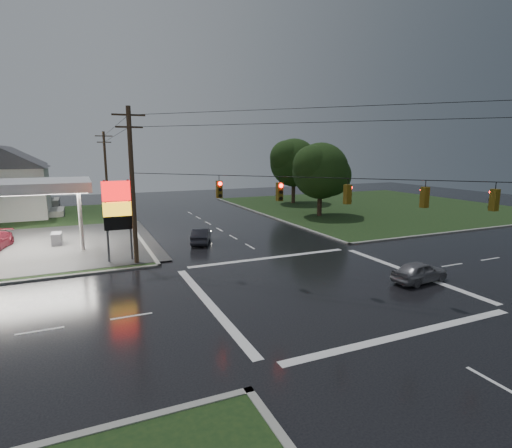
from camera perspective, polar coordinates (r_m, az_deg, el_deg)
name	(u,v)px	position (r m, az deg, el deg)	size (l,w,h in m)	color
ground	(321,286)	(24.62, 9.27, -8.73)	(120.00, 120.00, 0.00)	black
grass_ne	(375,206)	(60.29, 16.58, 2.42)	(36.00, 36.00, 0.08)	black
pylon_sign	(118,208)	(30.26, -19.17, 2.24)	(2.00, 0.35, 6.00)	#59595E
utility_pole_nw	(132,184)	(29.18, -17.24, 5.45)	(2.20, 0.32, 11.00)	#382619
utility_pole_n	(106,170)	(57.55, -20.65, 7.26)	(2.20, 0.32, 10.50)	#382619
traffic_signals	(325,178)	(23.32, 9.80, 6.48)	(26.87, 26.87, 1.47)	black
house_near	(5,181)	(56.10, -32.23, 5.16)	(11.05, 8.48, 8.60)	silver
house_far	(10,176)	(68.10, -31.66, 5.88)	(11.05, 8.48, 8.60)	silver
tree_ne_near	(322,171)	(49.48, 9.34, 7.47)	(7.99, 6.80, 8.98)	black
tree_ne_far	(295,163)	(61.27, 5.56, 8.70)	(8.46, 7.20, 9.80)	black
car_north	(201,236)	(35.37, -7.87, -1.65)	(1.42, 4.08, 1.34)	black
car_crossing	(419,272)	(26.81, 22.32, -6.33)	(1.55, 3.86, 1.31)	slate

